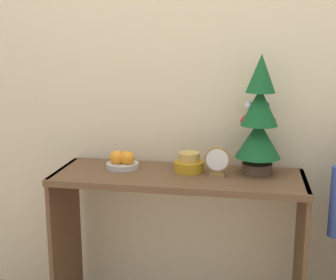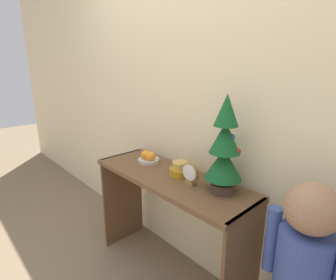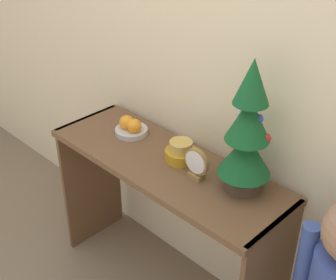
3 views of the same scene
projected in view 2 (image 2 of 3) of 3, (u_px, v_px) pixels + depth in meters
back_wall at (197, 97)px, 1.71m from camera, size 7.00×0.05×2.50m
console_table at (169, 200)px, 1.74m from camera, size 1.15×0.40×0.76m
mini_tree at (224, 148)px, 1.41m from camera, size 0.21×0.21×0.55m
fruit_bowl at (148, 158)px, 1.91m from camera, size 0.16×0.16×0.09m
singing_bowl at (180, 170)px, 1.68m from camera, size 0.14×0.14×0.09m
desk_clock at (190, 174)px, 1.54m from camera, size 0.12×0.04×0.14m
child_figure at (303, 263)px, 1.12m from camera, size 0.35×0.22×1.01m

